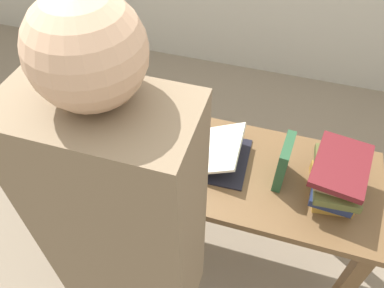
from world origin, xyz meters
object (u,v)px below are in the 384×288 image
Objects in this scene: book_standing_upright at (284,161)px; coffee_mug at (146,119)px; open_book at (185,147)px; person_reader at (139,281)px; reading_lamp at (96,57)px; book_stack_tall at (336,177)px.

book_standing_upright reaches higher than coffee_mug.
coffee_mug is (-0.23, 0.11, 0.01)m from open_book.
coffee_mug is 0.82m from person_reader.
book_stack_tall is at bearing -7.61° from reading_lamp.
book_standing_upright is 0.90m from reading_lamp.
coffee_mug is 0.06× the size of person_reader.
reading_lamp is 4.12× the size of coffee_mug.
reading_lamp reaches higher than book_standing_upright.
book_stack_tall is at bearing -9.07° from coffee_mug.
open_book is 0.25m from coffee_mug.
person_reader reaches higher than coffee_mug.
reading_lamp is 0.94m from person_reader.
person_reader reaches higher than reading_lamp.
person_reader is (0.29, -0.77, 0.09)m from coffee_mug.
book_standing_upright is at bearing 175.76° from book_stack_tall.
book_stack_tall reaches higher than coffee_mug.
coffee_mug is at bearing 174.13° from book_standing_upright.
coffee_mug is at bearing -69.24° from person_reader.
reading_lamp is (-0.43, 0.11, 0.32)m from open_book.
reading_lamp is at bearing -57.56° from person_reader.
reading_lamp is at bearing 176.28° from book_standing_upright.
coffee_mug is at bearing 170.93° from book_stack_tall.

